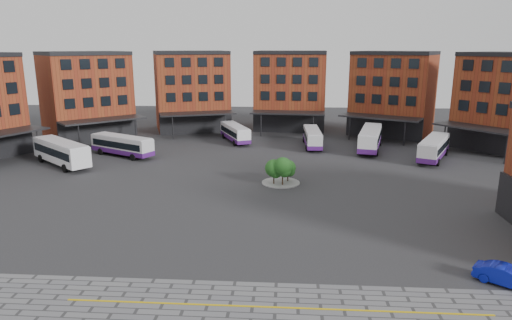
# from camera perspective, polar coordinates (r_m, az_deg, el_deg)

# --- Properties ---
(ground) EXTENTS (160.00, 160.00, 0.00)m
(ground) POSITION_cam_1_polar(r_m,az_deg,el_deg) (41.80, 0.13, -7.66)
(ground) COLOR #28282B
(ground) RESTS_ON ground
(yellow_line) EXTENTS (26.00, 0.15, 0.02)m
(yellow_line) POSITION_cam_1_polar(r_m,az_deg,el_deg) (29.18, 2.40, -17.91)
(yellow_line) COLOR gold
(yellow_line) RESTS_ON paving_zone
(main_building) EXTENTS (94.14, 42.48, 14.60)m
(main_building) POSITION_cam_1_polar(r_m,az_deg,el_deg) (77.78, -1.59, 7.99)
(main_building) COLOR brown
(main_building) RESTS_ON ground
(tree_island) EXTENTS (4.40, 4.40, 3.32)m
(tree_island) POSITION_cam_1_polar(r_m,az_deg,el_deg) (52.14, 3.19, -1.19)
(tree_island) COLOR gray
(tree_island) RESTS_ON ground
(bus_a) EXTENTS (10.61, 9.49, 3.29)m
(bus_a) POSITION_cam_1_polar(r_m,az_deg,el_deg) (65.66, -23.20, 1.04)
(bus_a) COLOR white
(bus_a) RESTS_ON ground
(bus_b) EXTENTS (10.38, 7.12, 2.96)m
(bus_b) POSITION_cam_1_polar(r_m,az_deg,el_deg) (68.38, -16.40, 1.79)
(bus_b) COLOR silver
(bus_b) RESTS_ON ground
(bus_c) EXTENTS (6.04, 9.97, 2.78)m
(bus_c) POSITION_cam_1_polar(r_m,az_deg,el_deg) (75.76, -2.64, 3.44)
(bus_c) COLOR white
(bus_c) RESTS_ON ground
(bus_d) EXTENTS (2.73, 9.94, 2.78)m
(bus_d) POSITION_cam_1_polar(r_m,az_deg,el_deg) (72.33, 7.06, 2.84)
(bus_d) COLOR silver
(bus_d) RESTS_ON ground
(bus_e) EXTENTS (5.50, 12.07, 3.31)m
(bus_e) POSITION_cam_1_polar(r_m,az_deg,el_deg) (71.64, 14.09, 2.64)
(bus_e) COLOR white
(bus_e) RESTS_ON ground
(bus_f) EXTENTS (7.11, 10.85, 3.06)m
(bus_f) POSITION_cam_1_polar(r_m,az_deg,el_deg) (68.27, 21.35, 1.42)
(bus_f) COLOR silver
(bus_f) RESTS_ON ground
(blue_car) EXTENTS (4.09, 3.52, 1.33)m
(blue_car) POSITION_cam_1_polar(r_m,az_deg,el_deg) (35.35, 28.85, -12.58)
(blue_car) COLOR #0C17A4
(blue_car) RESTS_ON ground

